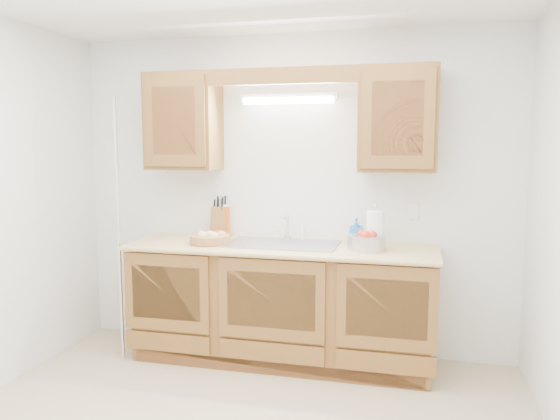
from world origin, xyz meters
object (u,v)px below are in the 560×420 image
(fruit_basket, at_px, (210,238))
(apple_bowl, at_px, (367,241))
(knife_block, at_px, (219,222))
(paper_towel, at_px, (375,230))

(fruit_basket, height_order, apple_bowl, apple_bowl)
(fruit_basket, bearing_deg, knife_block, 96.13)
(paper_towel, relative_size, apple_bowl, 1.12)
(knife_block, bearing_deg, fruit_basket, -92.94)
(fruit_basket, relative_size, apple_bowl, 1.22)
(fruit_basket, distance_m, paper_towel, 1.24)
(fruit_basket, height_order, knife_block, knife_block)
(knife_block, distance_m, paper_towel, 1.28)
(fruit_basket, xyz_separation_m, knife_block, (-0.03, 0.29, 0.08))
(paper_towel, height_order, apple_bowl, paper_towel)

